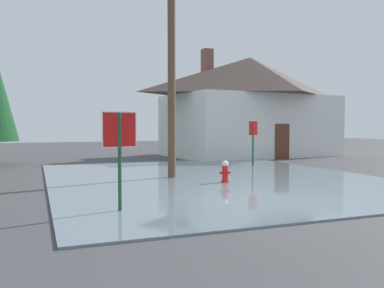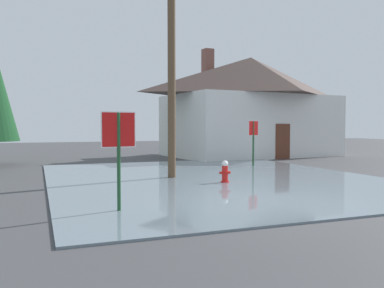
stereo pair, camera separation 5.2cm
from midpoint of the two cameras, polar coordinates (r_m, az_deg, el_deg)
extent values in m
cube|color=#424244|center=(10.37, 10.83, -8.27)|extent=(80.00, 80.00, 0.10)
cube|color=slate|center=(14.56, 2.91, -4.79)|extent=(11.27, 13.57, 0.05)
cube|color=silver|center=(9.35, 17.89, -9.21)|extent=(3.35, 0.43, 0.01)
cylinder|color=#1E4C28|center=(8.91, -10.32, -2.64)|extent=(0.08, 0.08, 2.18)
cube|color=white|center=(8.88, -10.36, 2.01)|extent=(0.77, 0.14, 0.78)
cube|color=red|center=(8.88, -10.36, 2.01)|extent=(0.73, 0.14, 0.74)
cylinder|color=red|center=(13.34, 4.57, -5.39)|extent=(0.27, 0.27, 0.09)
cylinder|color=red|center=(13.30, 4.57, -4.13)|extent=(0.20, 0.20, 0.50)
sphere|color=white|center=(13.27, 4.58, -2.81)|extent=(0.22, 0.22, 0.22)
cylinder|color=red|center=(13.23, 4.01, -4.06)|extent=(0.09, 0.08, 0.08)
cylinder|color=red|center=(13.36, 5.13, -4.00)|extent=(0.09, 0.08, 0.08)
cylinder|color=red|center=(13.17, 4.85, -4.09)|extent=(0.10, 0.09, 0.10)
cylinder|color=brown|center=(14.58, -3.00, 10.42)|extent=(0.28, 0.28, 7.76)
cylinder|color=#1E4C28|center=(18.92, 8.50, 0.02)|extent=(0.08, 0.08, 2.11)
cube|color=white|center=(18.91, 8.52, 2.23)|extent=(0.65, 0.28, 0.69)
cube|color=red|center=(18.91, 8.52, 2.23)|extent=(0.61, 0.27, 0.65)
cube|color=silver|center=(25.88, 8.10, 2.53)|extent=(10.59, 7.27, 3.75)
pyramid|color=#473833|center=(26.06, 8.14, 9.34)|extent=(11.44, 7.85, 2.44)
cube|color=brown|center=(25.73, 2.09, 10.82)|extent=(0.66, 0.66, 2.19)
cube|color=#592D1E|center=(23.44, 12.53, 0.35)|extent=(1.00, 0.17, 2.00)
camera|label=1|loc=(0.03, -90.10, 0.00)|focal=37.85mm
camera|label=2|loc=(0.03, 89.90, 0.00)|focal=37.85mm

